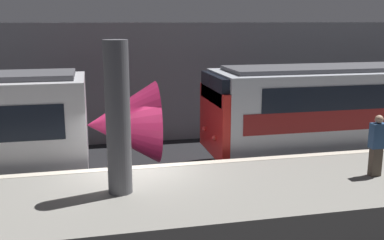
% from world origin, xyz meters
% --- Properties ---
extents(ground_plane, '(120.00, 120.00, 0.00)m').
position_xyz_m(ground_plane, '(0.00, 0.00, 0.00)').
color(ground_plane, black).
extents(platform, '(40.00, 4.03, 1.06)m').
position_xyz_m(platform, '(0.00, -2.02, 0.53)').
color(platform, gray).
rests_on(platform, ground).
extents(station_rear_barrier, '(50.00, 0.15, 4.95)m').
position_xyz_m(station_rear_barrier, '(0.00, 6.44, 2.47)').
color(station_rear_barrier, gray).
rests_on(station_rear_barrier, ground).
extents(support_pillar_near, '(0.57, 0.57, 3.56)m').
position_xyz_m(support_pillar_near, '(-0.49, -1.87, 2.83)').
color(support_pillar_near, '#56565B').
rests_on(support_pillar_near, platform).
extents(person_waiting, '(0.38, 0.24, 1.62)m').
position_xyz_m(person_waiting, '(6.08, -2.17, 1.90)').
color(person_waiting, '#473D33').
rests_on(person_waiting, platform).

